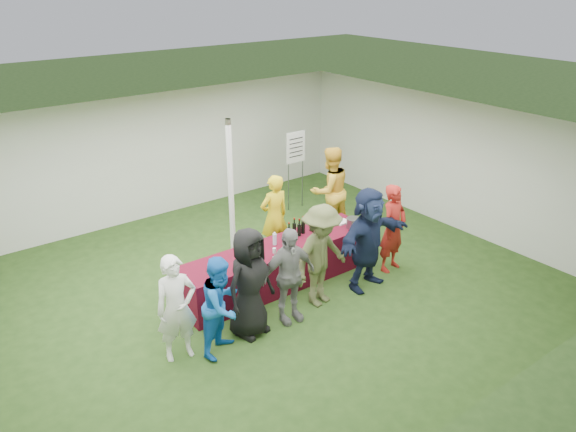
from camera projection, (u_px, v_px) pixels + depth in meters
ground at (247, 293)px, 9.55m from camera, size 60.00×60.00×0.00m
tent at (231, 192)px, 10.16m from camera, size 10.00×10.00×10.00m
serving_table at (279, 265)px, 9.66m from camera, size 3.60×0.80×0.75m
wine_bottles at (306, 226)px, 9.95m from camera, size 0.91×0.16×0.32m
wine_glasses at (244, 261)px, 8.79m from camera, size 1.11×0.14×0.16m
water_bottle at (275, 239)px, 9.51m from camera, size 0.07×0.07×0.23m
bar_towel at (342, 222)px, 10.37m from camera, size 0.25×0.18×0.03m
dump_bucket at (353, 223)px, 10.16m from camera, size 0.26×0.26×0.18m
wine_list_sign at (296, 153)px, 12.43m from camera, size 0.50×0.03×1.80m
staff_pourer at (274, 217)px, 10.47m from camera, size 0.61×0.41×1.64m
staff_back at (330, 191)px, 11.43m from camera, size 0.96×0.78×1.83m
customer_0 at (177, 308)px, 7.68m from camera, size 0.63×0.47×1.58m
customer_1 at (222, 305)px, 7.83m from camera, size 0.91×0.84×1.49m
customer_2 at (249, 283)px, 8.18m from camera, size 0.93×0.70×1.71m
customer_3 at (289, 276)px, 8.51m from camera, size 0.95×0.46×1.57m
customer_4 at (321, 256)px, 8.93m from camera, size 1.21×0.82×1.73m
customer_5 at (368, 239)px, 9.41m from camera, size 1.73×0.75×1.80m
customer_6 at (393, 228)px, 10.01m from camera, size 0.65×0.49×1.63m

